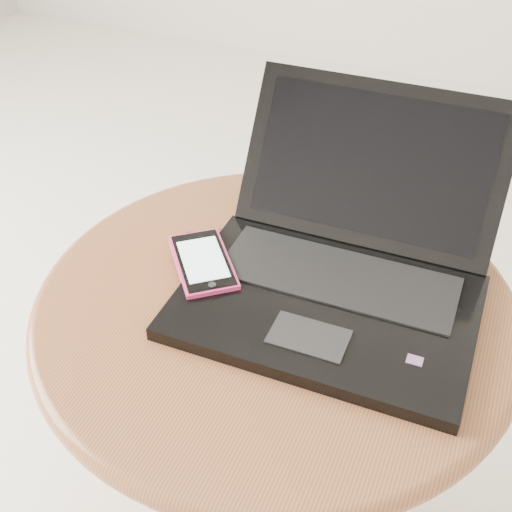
% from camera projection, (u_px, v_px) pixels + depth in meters
% --- Properties ---
extents(table, '(0.62, 0.62, 0.50)m').
position_uv_depth(table, '(274.00, 353.00, 0.91)').
color(table, '#5B3010').
rests_on(table, ground).
extents(laptop, '(0.36, 0.38, 0.21)m').
position_uv_depth(laptop, '(340.00, 263.00, 0.83)').
color(laptop, black).
rests_on(laptop, table).
extents(phone_black, '(0.13, 0.14, 0.01)m').
position_uv_depth(phone_black, '(214.00, 261.00, 0.89)').
color(phone_black, black).
rests_on(phone_black, table).
extents(phone_pink, '(0.13, 0.14, 0.02)m').
position_uv_depth(phone_pink, '(203.00, 263.00, 0.86)').
color(phone_pink, '#CF306B').
rests_on(phone_pink, phone_black).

